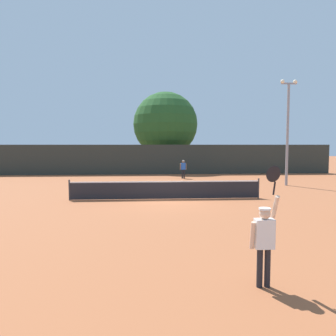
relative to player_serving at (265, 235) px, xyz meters
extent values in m
plane|color=#9E5633|center=(-1.34, 10.62, -1.07)|extent=(120.00, 120.00, 0.00)
cube|color=#232328|center=(-1.34, 10.62, -0.60)|extent=(10.01, 0.03, 0.91)
cube|color=white|center=(-1.34, 10.62, -0.14)|extent=(10.01, 0.04, 0.06)
cylinder|color=#333338|center=(-6.35, 10.62, -0.54)|extent=(0.08, 0.08, 1.07)
cylinder|color=#333338|center=(3.66, 10.62, -0.54)|extent=(0.08, 0.08, 1.07)
cube|color=#2D332D|center=(-1.34, 24.95, 0.36)|extent=(34.61, 0.12, 2.87)
cube|color=white|center=(-0.01, -0.01, 0.03)|extent=(0.38, 0.22, 0.59)
sphere|color=beige|center=(-0.01, -0.01, 0.43)|extent=(0.23, 0.23, 0.23)
cylinder|color=white|center=(-0.01, -0.01, 0.53)|extent=(0.24, 0.24, 0.04)
cylinder|color=black|center=(-0.09, -0.01, -0.67)|extent=(0.12, 0.12, 0.80)
cylinder|color=black|center=(0.07, -0.01, -0.67)|extent=(0.12, 0.12, 0.80)
cylinder|color=beige|center=(-0.25, -0.01, 0.00)|extent=(0.09, 0.17, 0.57)
cylinder|color=beige|center=(0.23, 0.07, 0.53)|extent=(0.09, 0.32, 0.54)
cylinder|color=black|center=(0.23, 0.13, 0.92)|extent=(0.04, 0.11, 0.28)
ellipsoid|color=black|center=(0.23, 0.19, 1.21)|extent=(0.30, 0.13, 0.36)
cube|color=blue|center=(0.77, 20.90, -0.03)|extent=(0.38, 0.22, 0.56)
sphere|color=#8C6647|center=(0.77, 20.90, 0.35)|extent=(0.21, 0.21, 0.21)
cylinder|color=white|center=(0.77, 20.90, 0.44)|extent=(0.23, 0.23, 0.04)
cylinder|color=black|center=(0.69, 20.90, -0.69)|extent=(0.12, 0.12, 0.76)
cylinder|color=black|center=(0.85, 20.90, -0.69)|extent=(0.12, 0.12, 0.76)
cylinder|color=#8C6647|center=(0.53, 20.90, -0.06)|extent=(0.09, 0.17, 0.54)
cylinder|color=#8C6647|center=(1.01, 20.90, -0.06)|extent=(0.09, 0.15, 0.54)
sphere|color=#CCE033|center=(-2.08, 14.47, -1.04)|extent=(0.07, 0.07, 0.07)
cylinder|color=gray|center=(7.51, 15.79, 2.45)|extent=(0.18, 0.18, 7.05)
cube|color=gray|center=(7.51, 15.79, 6.03)|extent=(1.10, 0.10, 0.10)
sphere|color=#F2EDCC|center=(7.06, 15.79, 6.16)|extent=(0.28, 0.28, 0.28)
sphere|color=#F2EDCC|center=(7.96, 15.79, 6.16)|extent=(0.28, 0.28, 0.28)
cylinder|color=brown|center=(-0.24, 29.19, 0.16)|extent=(0.56, 0.56, 2.47)
sphere|color=#235123|center=(-0.24, 29.19, 4.02)|extent=(7.02, 7.02, 7.02)
cube|color=black|center=(0.85, 33.62, -0.47)|extent=(2.16, 4.31, 0.90)
cube|color=#2D333D|center=(0.85, 33.32, 0.30)|extent=(1.83, 2.30, 0.64)
cylinder|color=black|center=(0.00, 35.02, -0.77)|extent=(0.22, 0.60, 0.60)
cylinder|color=black|center=(1.70, 35.02, -0.77)|extent=(0.22, 0.60, 0.60)
cylinder|color=black|center=(0.00, 32.22, -0.77)|extent=(0.22, 0.60, 0.60)
cylinder|color=black|center=(1.70, 32.22, -0.77)|extent=(0.22, 0.60, 0.60)
camera|label=1|loc=(-2.37, -6.20, 1.81)|focal=34.42mm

